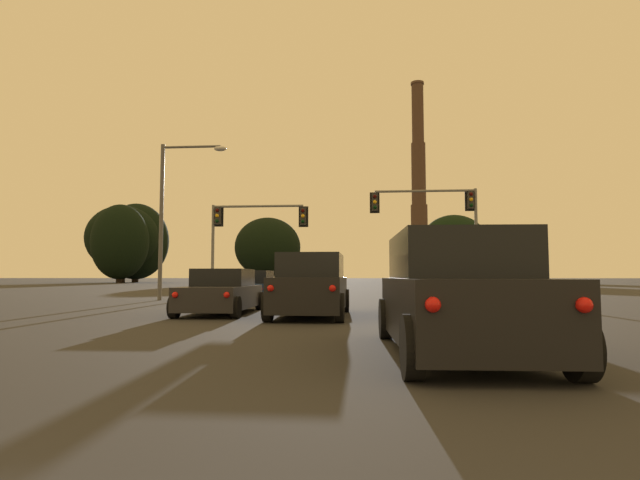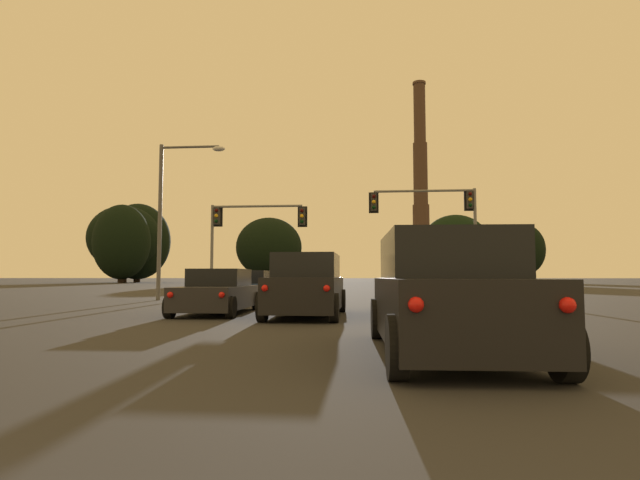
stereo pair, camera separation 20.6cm
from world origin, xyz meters
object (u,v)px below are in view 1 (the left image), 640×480
at_px(suv_right_lane_second, 429,286).
at_px(traffic_light_overhead_left, 245,226).
at_px(suv_center_lane_second, 312,286).
at_px(smokestack, 419,201).
at_px(street_lamp, 173,202).
at_px(hatchback_left_lane_front, 254,288).
at_px(traffic_light_overhead_right, 440,214).
at_px(traffic_light_far_right, 413,257).
at_px(sedan_left_lane_second, 222,293).
at_px(suv_right_lane_third, 456,295).

relative_size(suv_right_lane_second, traffic_light_overhead_left, 0.83).
height_order(suv_center_lane_second, smokestack, smokestack).
bearing_deg(street_lamp, smokestack, 77.96).
xyz_separation_m(suv_center_lane_second, traffic_light_overhead_left, (-5.42, 14.45, 3.32)).
bearing_deg(traffic_light_overhead_left, smokestack, 78.59).
xyz_separation_m(hatchback_left_lane_front, street_lamp, (-4.72, 2.55, 4.23)).
xyz_separation_m(traffic_light_overhead_right, traffic_light_overhead_left, (-11.56, -0.09, -0.62)).
bearing_deg(suv_center_lane_second, traffic_light_overhead_left, 111.05).
bearing_deg(traffic_light_far_right, traffic_light_overhead_right, -93.28).
distance_m(sedan_left_lane_second, suv_center_lane_second, 3.13).
xyz_separation_m(sedan_left_lane_second, street_lamp, (-4.95, 8.34, 4.23)).
distance_m(suv_center_lane_second, suv_right_lane_third, 7.60).
xyz_separation_m(suv_center_lane_second, traffic_light_far_right, (8.12, 49.21, 2.72)).
height_order(sedan_left_lane_second, street_lamp, street_lamp).
bearing_deg(street_lamp, sedan_left_lane_second, -59.31).
bearing_deg(traffic_light_overhead_right, smokestack, 83.84).
bearing_deg(traffic_light_overhead_left, suv_right_lane_second, -55.98).
xyz_separation_m(hatchback_left_lane_front, suv_right_lane_third, (6.13, -13.73, 0.23)).
height_order(suv_right_lane_third, suv_right_lane_second, same).
bearing_deg(smokestack, sedan_left_lane_second, -99.31).
relative_size(traffic_light_far_right, traffic_light_overhead_left, 0.92).
xyz_separation_m(suv_center_lane_second, traffic_light_overhead_right, (6.14, 14.55, 3.95)).
bearing_deg(traffic_light_far_right, sedan_left_lane_second, -102.95).
xyz_separation_m(hatchback_left_lane_front, suv_right_lane_second, (6.80, -5.62, 0.23)).
bearing_deg(suv_right_lane_second, traffic_light_overhead_left, 122.66).
height_order(suv_right_lane_second, traffic_light_overhead_left, traffic_light_overhead_left).
relative_size(suv_right_lane_second, smokestack, 0.08).
bearing_deg(sedan_left_lane_second, hatchback_left_lane_front, 90.85).
bearing_deg(traffic_light_far_right, smokestack, 82.72).
height_order(traffic_light_far_right, smokestack, smokestack).
bearing_deg(traffic_light_overhead_right, suv_right_lane_third, -98.49).
bearing_deg(hatchback_left_lane_front, smokestack, 79.90).
height_order(suv_right_lane_second, traffic_light_overhead_right, traffic_light_overhead_right).
relative_size(suv_right_lane_second, traffic_light_far_right, 0.90).
height_order(traffic_light_overhead_left, street_lamp, street_lamp).
bearing_deg(traffic_light_far_right, hatchback_left_lane_front, -104.93).
xyz_separation_m(suv_right_lane_second, traffic_light_far_right, (4.53, 48.11, 2.72)).
relative_size(street_lamp, smokestack, 0.13).
distance_m(traffic_light_far_right, traffic_light_overhead_left, 37.31).
height_order(suv_center_lane_second, suv_right_lane_second, same).
bearing_deg(sedan_left_lane_second, traffic_light_overhead_right, 54.77).
bearing_deg(suv_right_lane_second, suv_right_lane_third, -96.12).
xyz_separation_m(suv_center_lane_second, suv_right_lane_second, (3.60, 1.10, 0.00)).
bearing_deg(suv_center_lane_second, traffic_light_overhead_right, 67.62).
distance_m(traffic_light_overhead_left, smokestack, 126.85).
relative_size(traffic_light_far_right, smokestack, 0.09).
distance_m(street_lamp, smokestack, 132.27).
relative_size(hatchback_left_lane_front, traffic_light_overhead_right, 0.65).
relative_size(suv_right_lane_third, street_lamp, 0.63).
bearing_deg(suv_right_lane_third, sedan_left_lane_second, 124.91).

